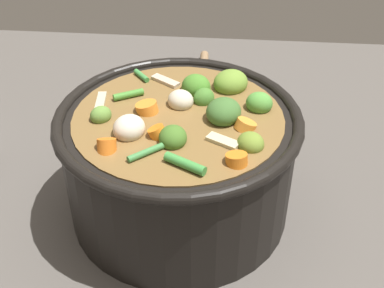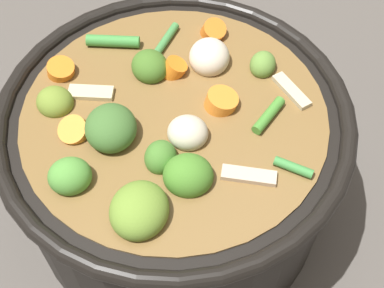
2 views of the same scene
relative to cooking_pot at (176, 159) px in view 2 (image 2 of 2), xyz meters
name	(u,v)px [view 2 (image 2 of 2)]	position (x,y,z in m)	size (l,w,h in m)	color
ground_plane	(178,201)	(0.00, 0.00, -0.08)	(1.10, 1.10, 0.00)	#514C47
cooking_pot	(176,159)	(0.00, 0.00, 0.00)	(0.30, 0.30, 0.17)	black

